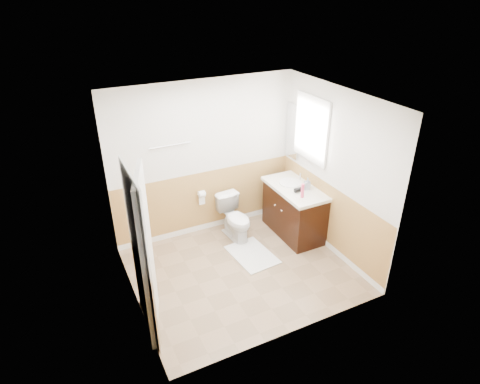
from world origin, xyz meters
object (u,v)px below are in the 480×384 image
vanity_cabinet (294,212)px  soap_dispenser (307,184)px  bath_mat (252,255)px  lotion_bottle (302,191)px  toilet (235,218)px

vanity_cabinet → soap_dispenser: size_ratio=5.90×
soap_dispenser → bath_mat: bearing=-172.7°
soap_dispenser → lotion_bottle: bearing=-138.7°
toilet → lotion_bottle: size_ratio=3.16×
vanity_cabinet → bath_mat: bearing=-163.9°
bath_mat → vanity_cabinet: vanity_cabinet is taller
lotion_bottle → soap_dispenser: (0.22, 0.19, -0.02)m
toilet → soap_dispenser: size_ratio=3.72×
vanity_cabinet → soap_dispenser: bearing=-47.3°
toilet → vanity_cabinet: 0.96m
toilet → soap_dispenser: 1.26m
bath_mat → soap_dispenser: (1.02, 0.13, 0.93)m
toilet → vanity_cabinet: vanity_cabinet is taller
bath_mat → lotion_bottle: size_ratio=3.64×
lotion_bottle → soap_dispenser: size_ratio=1.18×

